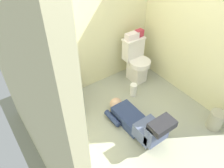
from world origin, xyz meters
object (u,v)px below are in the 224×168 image
object	(u,v)px
bottle_clear	(53,57)
trash_can	(216,120)
person_plumber	(139,122)
paper_towel_roll	(133,90)
soap_dispenser	(29,65)
bottle_green	(43,62)
bottle_amber	(47,61)
vanity_cabinet	(54,93)
faucet	(43,61)
toilet	(136,61)
tissue_box	(132,36)
bottle_pink	(38,65)
toiletry_bag	(139,33)

from	to	relation	value
bottle_clear	trash_can	size ratio (longest dim) A/B	0.57
person_plumber	paper_towel_roll	distance (m)	0.73
soap_dispenser	bottle_green	distance (m)	0.17
person_plumber	bottle_amber	xyz separation A→B (m)	(-0.72, 0.99, 0.71)
vanity_cabinet	faucet	xyz separation A→B (m)	(-0.00, 0.15, 0.45)
vanity_cabinet	bottle_clear	size ratio (longest dim) A/B	5.14
toilet	bottle_clear	world-z (taller)	bottle_clear
bottle_green	bottle_clear	bearing A→B (deg)	9.37
tissue_box	person_plumber	bearing A→B (deg)	-123.38
bottle_pink	bottle_amber	size ratio (longest dim) A/B	1.15
bottle_clear	trash_can	bearing A→B (deg)	-45.31
vanity_cabinet	bottle_pink	size ratio (longest dim) A/B	5.09
bottle_clear	toilet	bearing A→B (deg)	-3.74
bottle_amber	trash_can	bearing A→B (deg)	-43.46
vanity_cabinet	toiletry_bag	distance (m)	1.62
bottle_clear	trash_can	distance (m)	2.32
toilet	paper_towel_roll	xyz separation A→B (m)	(-0.30, -0.32, -0.26)
faucet	trash_can	xyz separation A→B (m)	(1.66, -1.60, -0.73)
bottle_green	trash_can	xyz separation A→B (m)	(1.69, -1.54, -0.76)
vanity_cabinet	tissue_box	distance (m)	1.47
bottle_green	bottle_clear	size ratio (longest dim) A/B	1.04
faucet	bottle_clear	distance (m)	0.12
soap_dispenser	person_plumber	bearing A→B (deg)	-47.54
vanity_cabinet	soap_dispenser	world-z (taller)	soap_dispenser
bottle_pink	bottle_green	xyz separation A→B (m)	(0.07, 0.02, 0.00)
toiletry_bag	soap_dispenser	xyz separation A→B (m)	(-1.76, 0.02, 0.08)
toilet	trash_can	world-z (taller)	toilet
bottle_pink	bottle_amber	bearing A→B (deg)	10.65
person_plumber	bottle_amber	world-z (taller)	bottle_amber
faucet	paper_towel_roll	world-z (taller)	faucet
soap_dispenser	bottle_pink	distance (m)	0.11
faucet	soap_dispenser	xyz separation A→B (m)	(-0.19, -0.02, 0.02)
trash_can	paper_towel_roll	bearing A→B (deg)	113.11
paper_towel_roll	bottle_green	bearing A→B (deg)	162.15
toilet	vanity_cabinet	distance (m)	1.46
trash_can	person_plumber	bearing A→B (deg)	148.52
vanity_cabinet	bottle_clear	bearing A→B (deg)	44.15
bottle_amber	paper_towel_roll	world-z (taller)	bottle_amber
toiletry_bag	trash_can	size ratio (longest dim) A/B	0.44
toiletry_bag	bottle_clear	world-z (taller)	bottle_clear
soap_dispenser	vanity_cabinet	bearing A→B (deg)	-33.10
vanity_cabinet	tissue_box	bearing A→B (deg)	4.31
tissue_box	toiletry_bag	distance (m)	0.15
bottle_pink	bottle_green	bearing A→B (deg)	16.39
bottle_amber	bottle_green	bearing A→B (deg)	-176.62
bottle_amber	bottle_clear	world-z (taller)	bottle_clear
toilet	soap_dispenser	distance (m)	1.74
person_plumber	bottle_clear	world-z (taller)	bottle_clear
toiletry_bag	bottle_pink	bearing A→B (deg)	-178.39
bottle_pink	paper_towel_roll	distance (m)	1.54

